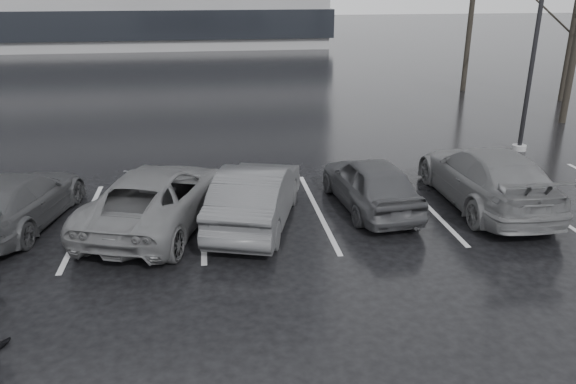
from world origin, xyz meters
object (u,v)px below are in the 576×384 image
Objects in this scene: car_west_c at (18,200)px; lamp_post at (536,35)px; car_west_b at (157,197)px; tree_north at (472,3)px; car_east at (486,177)px; tree_ne at (574,23)px; car_west_a at (256,195)px; car_main at (371,183)px.

lamp_post is (14.67, 4.01, 3.12)m from car_west_c.
tree_north reaches higher than car_west_b.
tree_north is at bearing -111.62° from car_east.
tree_ne is at bearing -128.43° from car_east.
lamp_post reaches higher than car_west_a.
car_west_b is at bearing -146.35° from tree_ne.
car_west_b is at bearing 1.82° from car_east.
tree_ne reaches higher than car_main.
car_west_c is at bearing -140.44° from tree_north.
tree_north is (14.23, 14.80, 3.57)m from car_west_b.
car_west_a is at bearing -175.76° from car_west_c.
car_west_c is at bearing 9.46° from car_west_a.
car_west_b is at bearing -158.90° from lamp_post.
car_main is 0.79× the size of car_west_b.
car_west_c is 0.62× the size of tree_ne.
car_east is at bearing -159.79° from car_west_a.
car_west_c is 15.53m from lamp_post.
car_west_b is 0.58× the size of tree_north.
lamp_post is (11.50, 4.44, 3.06)m from car_west_b.
car_west_a reaches higher than car_main.
tree_ne reaches higher than car_west_b.
car_west_b is 20.84m from tree_north.
car_west_c is 0.85× the size of car_east.
car_east is at bearing 171.23° from car_main.
car_west_b is 12.70m from lamp_post.
car_main is 17.30m from tree_ne.
car_west_a is at bearing 4.66° from car_east.
tree_north reaches higher than car_west_c.
lamp_post is 9.65m from tree_ne.
car_west_a is 1.00× the size of car_west_c.
car_main is 5.15m from car_west_b.
car_west_c is (-5.43, 0.69, -0.08)m from car_west_a.
car_west_c is 0.53× the size of lamp_post.
car_west_a is 0.53× the size of lamp_post.
lamp_post is at bearing -104.76° from tree_north.
tree_ne is (20.90, 11.38, 2.88)m from car_west_c.
car_west_b is (-2.26, 0.26, -0.03)m from car_west_a.
car_west_b is (-5.14, -0.28, 0.03)m from car_main.
lamp_post reaches higher than car_west_c.
car_main is 0.90× the size of car_west_c.
lamp_post is 1.17× the size of tree_ne.
tree_ne is at bearing -125.41° from car_west_a.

